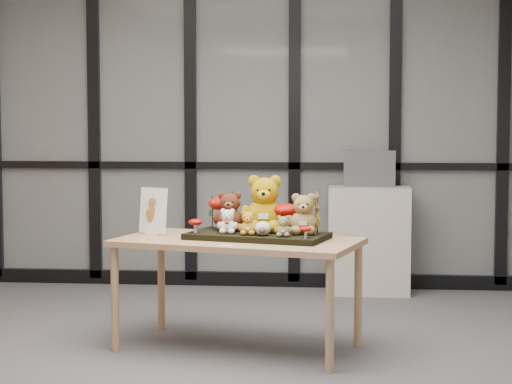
# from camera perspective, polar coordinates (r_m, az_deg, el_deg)

# --- Properties ---
(floor) EXTENTS (5.00, 5.00, 0.00)m
(floor) POSITION_cam_1_polar(r_m,az_deg,el_deg) (5.72, -3.54, -10.24)
(floor) COLOR #505055
(floor) RESTS_ON ground
(room_shell) EXTENTS (5.00, 5.00, 5.00)m
(room_shell) POSITION_cam_1_polar(r_m,az_deg,el_deg) (5.53, -3.62, 6.83)
(room_shell) COLOR beige
(room_shell) RESTS_ON floor
(glass_partition) EXTENTS (4.90, 0.06, 2.78)m
(glass_partition) POSITION_cam_1_polar(r_m,az_deg,el_deg) (7.98, -0.85, 4.28)
(glass_partition) COLOR #2D383F
(glass_partition) RESTS_ON floor
(display_table) EXTENTS (1.64, 1.12, 0.70)m
(display_table) POSITION_cam_1_polar(r_m,az_deg,el_deg) (5.83, -1.14, -3.57)
(display_table) COLOR tan
(display_table) RESTS_ON floor
(diorama_tray) EXTENTS (0.94, 0.64, 0.04)m
(diorama_tray) POSITION_cam_1_polar(r_m,az_deg,el_deg) (5.83, 0.09, -2.72)
(diorama_tray) COLOR black
(diorama_tray) RESTS_ON display_table
(bear_pooh_yellow) EXTENTS (0.36, 0.34, 0.40)m
(bear_pooh_yellow) POSITION_cam_1_polar(r_m,az_deg,el_deg) (5.89, 0.54, -0.53)
(bear_pooh_yellow) COLOR #AD8105
(bear_pooh_yellow) RESTS_ON diorama_tray
(bear_brown_medium) EXTENTS (0.25, 0.24, 0.28)m
(bear_brown_medium) POSITION_cam_1_polar(r_m,az_deg,el_deg) (5.94, -1.63, -1.06)
(bear_brown_medium) COLOR #4F2113
(bear_brown_medium) RESTS_ON diorama_tray
(bear_tan_back) EXTENTS (0.26, 0.24, 0.28)m
(bear_tan_back) POSITION_cam_1_polar(r_m,az_deg,el_deg) (5.77, 2.95, -1.22)
(bear_tan_back) COLOR olive
(bear_tan_back) RESTS_ON diorama_tray
(bear_small_yellow) EXTENTS (0.15, 0.14, 0.16)m
(bear_small_yellow) POSITION_cam_1_polar(r_m,az_deg,el_deg) (5.73, -0.49, -1.84)
(bear_small_yellow) COLOR #BE8123
(bear_small_yellow) RESTS_ON diorama_tray
(bear_white_bow) EXTENTS (0.16, 0.15, 0.17)m
(bear_white_bow) POSITION_cam_1_polar(r_m,az_deg,el_deg) (5.80, -1.76, -1.72)
(bear_white_bow) COLOR white
(bear_white_bow) RESTS_ON diorama_tray
(bear_beige_small) EXTENTS (0.13, 0.12, 0.14)m
(bear_beige_small) POSITION_cam_1_polar(r_m,az_deg,el_deg) (5.65, 1.69, -2.04)
(bear_beige_small) COLOR olive
(bear_beige_small) RESTS_ON diorama_tray
(plush_cream_hedgehog) EXTENTS (0.09, 0.09, 0.10)m
(plush_cream_hedgehog) POSITION_cam_1_polar(r_m,az_deg,el_deg) (5.70, 0.42, -2.20)
(plush_cream_hedgehog) COLOR silver
(plush_cream_hedgehog) RESTS_ON diorama_tray
(mushroom_back_left) EXTENTS (0.21, 0.21, 0.24)m
(mushroom_back_left) POSITION_cam_1_polar(r_m,az_deg,el_deg) (6.05, -1.95, -1.15)
(mushroom_back_left) COLOR #930D04
(mushroom_back_left) RESTS_ON diorama_tray
(mushroom_back_right) EXTENTS (0.18, 0.18, 0.20)m
(mushroom_back_right) POSITION_cam_1_polar(r_m,az_deg,el_deg) (5.88, 1.78, -1.49)
(mushroom_back_right) COLOR #930D04
(mushroom_back_right) RESTS_ON diorama_tray
(mushroom_front_left) EXTENTS (0.09, 0.09, 0.10)m
(mushroom_front_left) POSITION_cam_1_polar(r_m,az_deg,el_deg) (5.85, -3.75, -2.04)
(mushroom_front_left) COLOR #930D04
(mushroom_front_left) RESTS_ON diorama_tray
(mushroom_front_right) EXTENTS (0.07, 0.07, 0.08)m
(mushroom_front_right) POSITION_cam_1_polar(r_m,az_deg,el_deg) (5.58, 3.07, -2.45)
(mushroom_front_right) COLOR #930D04
(mushroom_front_right) RESTS_ON diorama_tray
(sprig_green_far_left) EXTENTS (0.05, 0.05, 0.22)m
(sprig_green_far_left) POSITION_cam_1_polar(r_m,az_deg,el_deg) (6.05, -2.71, -1.24)
(sprig_green_far_left) COLOR #1B390D
(sprig_green_far_left) RESTS_ON diorama_tray
(sprig_green_mid_left) EXTENTS (0.05, 0.05, 0.25)m
(sprig_green_mid_left) POSITION_cam_1_polar(r_m,az_deg,el_deg) (6.05, -1.44, -1.12)
(sprig_green_mid_left) COLOR #1B390D
(sprig_green_mid_left) RESTS_ON diorama_tray
(sprig_dry_far_right) EXTENTS (0.05, 0.05, 0.28)m
(sprig_dry_far_right) POSITION_cam_1_polar(r_m,az_deg,el_deg) (5.78, 3.82, -1.20)
(sprig_dry_far_right) COLOR brown
(sprig_dry_far_right) RESTS_ON diorama_tray
(sprig_dry_mid_right) EXTENTS (0.05, 0.05, 0.22)m
(sprig_dry_mid_right) POSITION_cam_1_polar(r_m,az_deg,el_deg) (5.68, 3.70, -1.65)
(sprig_dry_mid_right) COLOR brown
(sprig_dry_mid_right) RESTS_ON diorama_tray
(sprig_green_centre) EXTENTS (0.05, 0.05, 0.20)m
(sprig_green_centre) POSITION_cam_1_polar(r_m,az_deg,el_deg) (6.00, 0.02, -1.39)
(sprig_green_centre) COLOR #1B390D
(sprig_green_centre) RESTS_ON diorama_tray
(sign_holder) EXTENTS (0.21, 0.13, 0.31)m
(sign_holder) POSITION_cam_1_polar(r_m,az_deg,el_deg) (6.07, -6.35, -1.28)
(sign_holder) COLOR silver
(sign_holder) RESTS_ON display_table
(label_card) EXTENTS (0.08, 0.03, 0.00)m
(label_card) POSITION_cam_1_polar(r_m,az_deg,el_deg) (5.53, -1.84, -3.31)
(label_card) COLOR white
(label_card) RESTS_ON display_table
(cabinet) EXTENTS (0.67, 0.39, 0.89)m
(cabinet) POSITION_cam_1_polar(r_m,az_deg,el_deg) (7.77, 6.96, -2.96)
(cabinet) COLOR #B3AAA0
(cabinet) RESTS_ON floor
(monitor) EXTENTS (0.43, 0.04, 0.30)m
(monitor) POSITION_cam_1_polar(r_m,az_deg,el_deg) (7.73, 7.00, 1.43)
(monitor) COLOR #4D4F54
(monitor) RESTS_ON cabinet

